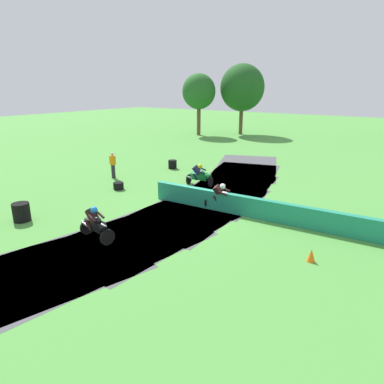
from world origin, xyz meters
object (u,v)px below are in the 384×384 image
object	(u,v)px
motorcycle_trailing_green	(200,175)
track_marshal	(113,165)
motorcycle_lead_black	(96,224)
traffic_cone	(311,255)
motorcycle_chase_white	(222,197)
tire_stack_mid_a	(119,186)
tire_stack_near	(21,212)
tire_stack_mid_b	(172,164)

from	to	relation	value
motorcycle_trailing_green	track_marshal	size ratio (longest dim) A/B	1.04
motorcycle_lead_black	traffic_cone	size ratio (longest dim) A/B	3.88
motorcycle_chase_white	tire_stack_mid_a	distance (m)	6.55
tire_stack_near	tire_stack_mid_a	xyz separation A→B (m)	(-0.08, 5.73, -0.20)
motorcycle_lead_black	tire_stack_mid_a	size ratio (longest dim) A/B	2.96
tire_stack_mid_b	track_marshal	world-z (taller)	track_marshal
tire_stack_mid_a	tire_stack_mid_b	bearing A→B (deg)	96.32
tire_stack_mid_b	tire_stack_near	bearing A→B (deg)	-86.44
tire_stack_near	tire_stack_mid_b	size ratio (longest dim) A/B	1.33
track_marshal	traffic_cone	xyz separation A→B (m)	(13.54, -3.89, -0.60)
motorcycle_trailing_green	tire_stack_mid_b	distance (m)	4.82
tire_stack_near	traffic_cone	xyz separation A→B (m)	(11.35, 3.45, -0.18)
motorcycle_lead_black	motorcycle_trailing_green	size ratio (longest dim) A/B	1.01
traffic_cone	motorcycle_lead_black	bearing A→B (deg)	-157.70
track_marshal	traffic_cone	size ratio (longest dim) A/B	3.70
tire_stack_mid_a	traffic_cone	size ratio (longest dim) A/B	1.31
motorcycle_trailing_green	traffic_cone	size ratio (longest dim) A/B	3.86
track_marshal	tire_stack_near	bearing A→B (deg)	-73.37
motorcycle_chase_white	motorcycle_trailing_green	size ratio (longest dim) A/B	0.99
motorcycle_lead_black	track_marshal	world-z (taller)	track_marshal
motorcycle_lead_black	motorcycle_trailing_green	xyz separation A→B (m)	(-0.89, 8.41, -0.02)
tire_stack_mid_a	tire_stack_mid_b	world-z (taller)	tire_stack_mid_b
motorcycle_lead_black	tire_stack_near	xyz separation A→B (m)	(-4.21, -0.53, -0.26)
motorcycle_chase_white	traffic_cone	xyz separation A→B (m)	(4.89, -2.61, -0.42)
motorcycle_chase_white	motorcycle_trailing_green	distance (m)	4.25
motorcycle_chase_white	tire_stack_near	world-z (taller)	motorcycle_chase_white
tire_stack_mid_a	traffic_cone	world-z (taller)	traffic_cone
tire_stack_near	tire_stack_mid_b	distance (m)	11.57
motorcycle_lead_black	tire_stack_mid_a	bearing A→B (deg)	129.47
tire_stack_mid_b	traffic_cone	xyz separation A→B (m)	(12.07, -8.09, -0.08)
motorcycle_chase_white	tire_stack_mid_a	size ratio (longest dim) A/B	2.92
motorcycle_lead_black	motorcycle_trailing_green	bearing A→B (deg)	96.03
tire_stack_mid_a	track_marshal	world-z (taller)	track_marshal
motorcycle_chase_white	tire_stack_mid_b	distance (m)	9.04
tire_stack_near	track_marshal	distance (m)	7.67
motorcycle_lead_black	tire_stack_near	distance (m)	4.25
motorcycle_trailing_green	tire_stack_mid_b	bearing A→B (deg)	147.20
motorcycle_trailing_green	traffic_cone	world-z (taller)	motorcycle_trailing_green
track_marshal	traffic_cone	distance (m)	14.10
tire_stack_near	tire_stack_mid_b	world-z (taller)	tire_stack_near
motorcycle_lead_black	tire_stack_mid_a	world-z (taller)	motorcycle_lead_black
tire_stack_mid_a	track_marshal	distance (m)	2.73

